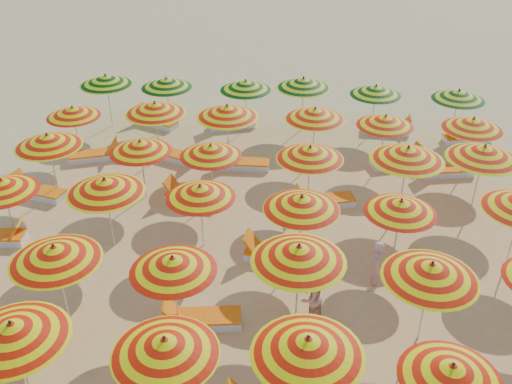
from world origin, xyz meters
TOP-DOWN VIEW (x-y plane):
  - ground at (0.00, 0.00)m, footprint 120.00×120.00m
  - umbrella_7 at (-3.80, -5.08)m, footprint 2.03×2.03m
  - umbrella_8 at (-1.05, -5.12)m, footprint 2.53×2.53m
  - umbrella_9 at (1.41, -4.95)m, footprint 2.40×2.40m
  - umbrella_10 at (3.82, -5.10)m, footprint 2.13×2.13m
  - umbrella_13 at (-3.97, -2.79)m, footprint 2.40×2.40m
  - umbrella_14 at (-1.43, -2.79)m, footprint 2.03×2.03m
  - umbrella_15 at (1.18, -2.40)m, footprint 2.38×2.38m
  - umbrella_16 at (3.85, -2.67)m, footprint 2.29×2.29m
  - umbrella_18 at (-6.54, 0.01)m, footprint 2.34×2.34m
  - umbrella_19 at (-3.78, -0.01)m, footprint 2.56×2.56m
  - umbrella_20 at (-1.40, 0.24)m, footprint 2.14×2.14m
  - umbrella_21 at (1.19, -0.19)m, footprint 1.97×1.97m
  - umbrella_22 at (3.60, 0.03)m, footprint 2.19×2.19m
  - umbrella_24 at (-6.31, 2.43)m, footprint 2.10×2.10m
  - umbrella_25 at (-3.59, 2.55)m, footprint 2.22×2.22m
  - umbrella_26 at (-1.50, 2.52)m, footprint 1.98×1.98m
  - umbrella_27 at (1.35, 2.44)m, footprint 2.55×2.55m
  - umbrella_28 at (4.04, 2.38)m, footprint 2.51×2.51m
  - umbrella_29 at (6.17, 2.69)m, footprint 2.26×2.26m
  - umbrella_30 at (-6.54, 4.96)m, footprint 2.32×2.32m
  - umbrella_31 at (-3.75, 5.02)m, footprint 2.61×2.61m
  - umbrella_32 at (-1.35, 4.91)m, footprint 2.71×2.71m
  - umbrella_33 at (1.47, 5.17)m, footprint 2.45×2.45m
  - umbrella_34 at (3.72, 5.10)m, footprint 2.07×2.07m
  - umbrella_35 at (6.40, 4.93)m, footprint 2.49×2.49m
  - umbrella_36 at (-6.23, 7.51)m, footprint 2.49×2.49m
  - umbrella_37 at (-3.98, 7.62)m, footprint 2.38×2.38m
  - umbrella_38 at (-1.05, 7.62)m, footprint 2.47×2.47m
  - umbrella_39 at (1.04, 7.88)m, footprint 2.27×2.27m
  - umbrella_40 at (3.64, 7.76)m, footprint 2.19×2.19m
  - umbrella_41 at (6.51, 7.56)m, footprint 2.35×2.35m
  - lounger_8 at (-0.93, -2.70)m, footprint 1.80×0.82m
  - lounger_10 at (0.59, -0.19)m, footprint 1.80×0.82m
  - lounger_11 at (-6.91, 2.29)m, footprint 1.82×1.00m
  - lounger_12 at (-2.10, 2.40)m, footprint 1.81×0.92m
  - lounger_13 at (1.85, 2.56)m, footprint 1.82×1.02m
  - lounger_14 at (-5.95, 4.81)m, footprint 1.83×1.12m
  - lounger_15 at (-3.16, 5.00)m, footprint 1.82×1.19m
  - lounger_16 at (-0.85, 4.67)m, footprint 1.74×0.61m
  - lounger_17 at (4.32, 5.32)m, footprint 1.83×1.12m
  - lounger_18 at (5.80, 4.82)m, footprint 1.81×0.88m
  - lounger_19 at (-4.58, 7.75)m, footprint 1.82×1.23m
  - lounger_20 at (-1.65, 7.78)m, footprint 1.83×1.09m
  - lounger_21 at (4.24, 7.87)m, footprint 1.76×0.67m
  - lounger_22 at (7.01, 7.39)m, footprint 1.82×0.95m
  - beachgoer_a at (2.99, -1.10)m, footprint 0.49×0.58m
  - beachgoer_b at (1.49, -2.30)m, footprint 0.80×0.82m

SIDE VIEW (x-z plane):
  - ground at x=0.00m, z-range 0.00..0.00m
  - lounger_8 at x=-0.93m, z-range -0.19..0.50m
  - lounger_10 at x=0.59m, z-range -0.19..0.50m
  - lounger_11 at x=-6.91m, z-range -0.19..0.50m
  - lounger_12 at x=-2.10m, z-range -0.19..0.50m
  - lounger_13 at x=1.85m, z-range -0.19..0.50m
  - lounger_14 at x=-5.95m, z-range -0.19..0.50m
  - lounger_15 at x=-3.16m, z-range -0.19..0.50m
  - lounger_16 at x=-0.85m, z-range -0.19..0.50m
  - lounger_17 at x=4.32m, z-range -0.19..0.50m
  - lounger_18 at x=5.80m, z-range -0.19..0.50m
  - lounger_19 at x=-4.58m, z-range -0.19..0.50m
  - lounger_20 at x=-1.65m, z-range -0.19..0.50m
  - lounger_21 at x=4.24m, z-range -0.19..0.50m
  - lounger_22 at x=7.01m, z-range -0.19..0.50m
  - beachgoer_b at x=1.49m, z-range 0.00..1.33m
  - beachgoer_a at x=2.99m, z-range 0.00..1.37m
  - umbrella_10 at x=3.82m, z-range 0.72..2.60m
  - umbrella_30 at x=-6.54m, z-range 0.72..2.60m
  - umbrella_22 at x=3.60m, z-range 0.72..2.63m
  - umbrella_20 at x=-1.40m, z-range 0.73..2.65m
  - umbrella_26 at x=-1.50m, z-range 0.73..2.67m
  - umbrella_34 at x=3.72m, z-range 0.74..2.68m
  - umbrella_18 at x=-6.54m, z-range 0.74..2.68m
  - umbrella_25 at x=-3.59m, z-range 0.74..2.69m
  - umbrella_40 at x=3.64m, z-range 0.74..2.69m
  - umbrella_41 at x=6.51m, z-range 0.75..2.71m
  - umbrella_14 at x=-1.43m, z-range 0.75..2.72m
  - umbrella_37 at x=-3.98m, z-range 0.77..2.79m
  - umbrella_21 at x=1.19m, z-range 0.77..2.79m
  - umbrella_38 at x=-1.05m, z-range 0.77..2.80m
  - umbrella_35 at x=6.40m, z-range 0.77..2.81m
  - umbrella_8 at x=-1.05m, z-range 0.78..2.83m
  - umbrella_27 at x=1.35m, z-range 0.78..2.84m
  - umbrella_33 at x=1.47m, z-range 0.79..2.86m
  - umbrella_13 at x=-3.97m, z-range 0.79..2.88m
  - umbrella_24 at x=-6.31m, z-range 0.79..2.89m
  - umbrella_36 at x=-6.23m, z-range 0.80..2.89m
  - umbrella_39 at x=1.04m, z-range 0.80..2.91m
  - umbrella_16 at x=3.85m, z-range 0.80..2.92m
  - umbrella_7 at x=-3.80m, z-range 0.81..2.93m
  - umbrella_19 at x=-3.78m, z-range 0.81..2.94m
  - umbrella_9 at x=1.41m, z-range 0.81..2.94m
  - umbrella_31 at x=-3.75m, z-range 0.81..2.95m
  - umbrella_32 at x=-1.35m, z-range 0.82..2.98m
  - umbrella_15 at x=1.18m, z-range 0.82..2.99m
  - umbrella_29 at x=6.17m, z-range 0.83..3.01m
  - umbrella_28 at x=4.04m, z-range 0.84..3.04m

